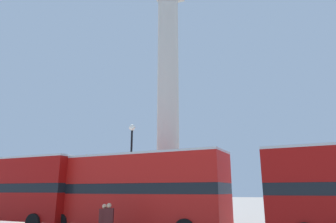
{
  "coord_description": "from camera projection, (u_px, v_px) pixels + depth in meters",
  "views": [
    {
      "loc": [
        8.42,
        -22.12,
        2.24
      ],
      "look_at": [
        0.0,
        0.0,
        8.55
      ],
      "focal_mm": 32.0,
      "sensor_mm": 36.0,
      "label": 1
    }
  ],
  "objects": [
    {
      "name": "pedestrian_near_lamp",
      "position": [
        104.0,
        221.0,
        13.81
      ],
      "size": [
        0.46,
        0.25,
        1.66
      ],
      "rotation": [
        0.0,
        0.0,
        3.31
      ],
      "color": "#28282D",
      "rests_on": "ground_plane"
    },
    {
      "name": "bus_b",
      "position": [
        131.0,
        189.0,
        17.08
      ],
      "size": [
        11.23,
        3.61,
        4.29
      ],
      "rotation": [
        0.0,
        0.0,
        -0.09
      ],
      "color": "red",
      "rests_on": "ground_plane"
    },
    {
      "name": "monument_column",
      "position": [
        168.0,
        133.0,
        24.03
      ],
      "size": [
        5.38,
        5.38,
        21.33
      ],
      "color": "beige",
      "rests_on": "ground_plane"
    },
    {
      "name": "pedestrian_by_plinth",
      "position": [
        108.0,
        220.0,
        13.74
      ],
      "size": [
        0.48,
        0.29,
        1.7
      ],
      "rotation": [
        0.0,
        0.0,
        0.28
      ],
      "color": "#4C473D",
      "rests_on": "ground_plane"
    },
    {
      "name": "street_lamp",
      "position": [
        131.0,
        166.0,
        20.48
      ],
      "size": [
        0.44,
        0.44,
        6.82
      ],
      "color": "black",
      "rests_on": "ground_plane"
    },
    {
      "name": "ground_plane",
      "position": [
        168.0,
        222.0,
        22.29
      ],
      "size": [
        200.0,
        200.0,
        0.0
      ],
      "primitive_type": "plane",
      "color": "gray"
    },
    {
      "name": "equestrian_statue",
      "position": [
        83.0,
        199.0,
        27.66
      ],
      "size": [
        4.44,
        3.9,
        5.66
      ],
      "rotation": [
        0.0,
        0.0,
        -0.42
      ],
      "color": "beige",
      "rests_on": "ground_plane"
    },
    {
      "name": "bus_a",
      "position": [
        11.0,
        188.0,
        20.11
      ],
      "size": [
        10.57,
        3.18,
        4.39
      ],
      "rotation": [
        0.0,
        0.0,
        -0.06
      ],
      "color": "#A80F0C",
      "rests_on": "ground_plane"
    }
  ]
}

